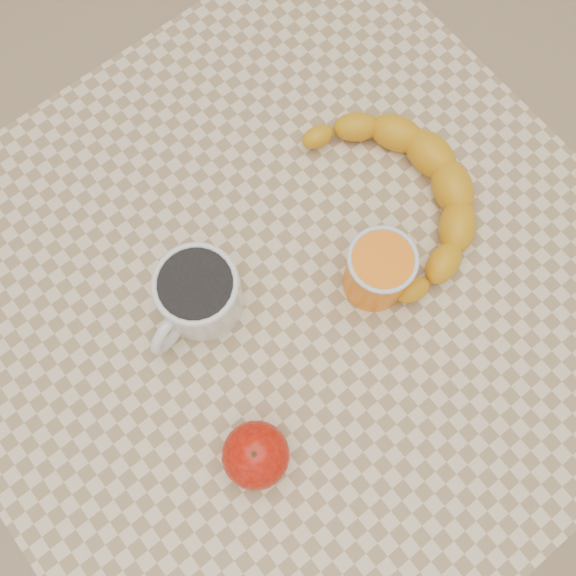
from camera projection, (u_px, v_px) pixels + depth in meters
ground at (288, 381)px, 1.48m from camera, size 3.00×3.00×0.00m
table at (288, 310)px, 0.84m from camera, size 0.80×0.80×0.75m
coffee_mug at (198, 294)px, 0.72m from camera, size 0.14×0.12×0.08m
orange_juice_glass at (378, 271)px, 0.72m from camera, size 0.08×0.08×0.09m
apple at (256, 455)px, 0.68m from camera, size 0.08×0.08×0.07m
banana at (400, 197)px, 0.77m from camera, size 0.40×0.44×0.05m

